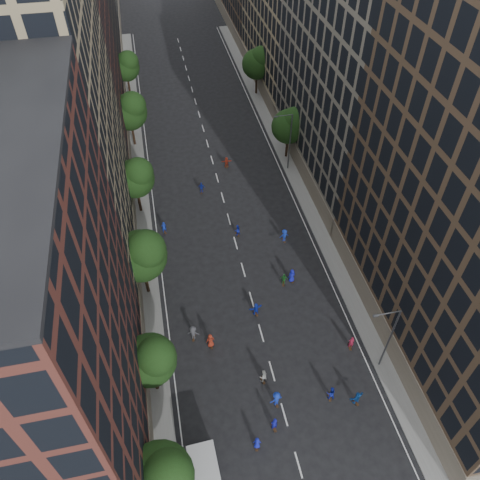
{
  "coord_description": "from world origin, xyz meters",
  "views": [
    {
      "loc": [
        -7.83,
        -8.5,
        41.82
      ],
      "look_at": [
        0.24,
        29.99,
        2.0
      ],
      "focal_mm": 35.0,
      "sensor_mm": 36.0,
      "label": 1
    }
  ],
  "objects_px": {
    "skater_0": "(257,443)",
    "skater_1": "(274,424)",
    "streetlamp_far": "(289,139)",
    "skater_2": "(331,393)",
    "streetlamp_near": "(388,336)",
    "cargo_van": "(206,479)"
  },
  "relations": [
    {
      "from": "streetlamp_near",
      "to": "skater_1",
      "type": "bearing_deg",
      "value": -161.02
    },
    {
      "from": "streetlamp_near",
      "to": "cargo_van",
      "type": "relative_size",
      "value": 1.72
    },
    {
      "from": "skater_1",
      "to": "skater_2",
      "type": "bearing_deg",
      "value": -174.48
    },
    {
      "from": "cargo_van",
      "to": "skater_2",
      "type": "relative_size",
      "value": 3.07
    },
    {
      "from": "streetlamp_near",
      "to": "cargo_van",
      "type": "distance_m",
      "value": 20.1
    },
    {
      "from": "streetlamp_far",
      "to": "skater_2",
      "type": "bearing_deg",
      "value": -99.24
    },
    {
      "from": "cargo_van",
      "to": "skater_1",
      "type": "bearing_deg",
      "value": 25.64
    },
    {
      "from": "streetlamp_far",
      "to": "skater_0",
      "type": "xyz_separation_m",
      "value": [
        -13.5,
        -38.27,
        -4.42
      ]
    },
    {
      "from": "streetlamp_far",
      "to": "cargo_van",
      "type": "distance_m",
      "value": 44.58
    },
    {
      "from": "streetlamp_near",
      "to": "streetlamp_far",
      "type": "xyz_separation_m",
      "value": [
        0.0,
        33.0,
        0.0
      ]
    },
    {
      "from": "streetlamp_near",
      "to": "cargo_van",
      "type": "height_order",
      "value": "streetlamp_near"
    },
    {
      "from": "skater_0",
      "to": "skater_2",
      "type": "bearing_deg",
      "value": -146.04
    },
    {
      "from": "skater_2",
      "to": "streetlamp_near",
      "type": "bearing_deg",
      "value": -146.83
    },
    {
      "from": "streetlamp_near",
      "to": "skater_2",
      "type": "bearing_deg",
      "value": -158.42
    },
    {
      "from": "streetlamp_near",
      "to": "streetlamp_far",
      "type": "relative_size",
      "value": 1.0
    },
    {
      "from": "skater_0",
      "to": "skater_1",
      "type": "relative_size",
      "value": 0.85
    },
    {
      "from": "skater_1",
      "to": "skater_2",
      "type": "height_order",
      "value": "skater_1"
    },
    {
      "from": "streetlamp_far",
      "to": "skater_2",
      "type": "height_order",
      "value": "streetlamp_far"
    },
    {
      "from": "streetlamp_far",
      "to": "skater_2",
      "type": "xyz_separation_m",
      "value": [
        -5.74,
        -35.27,
        -4.31
      ]
    },
    {
      "from": "cargo_van",
      "to": "skater_1",
      "type": "xyz_separation_m",
      "value": [
        6.65,
        3.49,
        -0.57
      ]
    },
    {
      "from": "cargo_van",
      "to": "skater_1",
      "type": "height_order",
      "value": "cargo_van"
    },
    {
      "from": "streetlamp_far",
      "to": "skater_1",
      "type": "bearing_deg",
      "value": -107.46
    }
  ]
}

